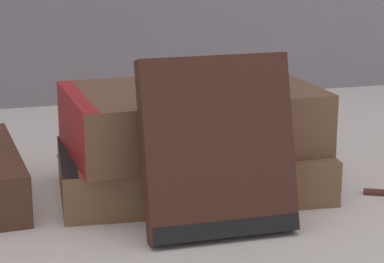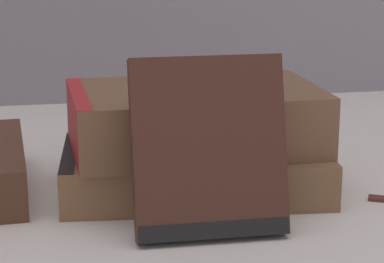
# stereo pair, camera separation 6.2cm
# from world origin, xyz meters

# --- Properties ---
(ground_plane) EXTENTS (3.00, 3.00, 0.00)m
(ground_plane) POSITION_xyz_m (0.00, 0.00, 0.00)
(ground_plane) COLOR silver
(book_flat_bottom) EXTENTS (0.23, 0.14, 0.04)m
(book_flat_bottom) POSITION_xyz_m (0.05, 0.05, 0.02)
(book_flat_bottom) COLOR brown
(book_flat_bottom) RESTS_ON ground_plane
(book_flat_top) EXTENTS (0.21, 0.13, 0.05)m
(book_flat_top) POSITION_xyz_m (0.05, 0.05, 0.06)
(book_flat_top) COLOR brown
(book_flat_top) RESTS_ON book_flat_bottom
(book_leaning_front) EXTENTS (0.11, 0.05, 0.13)m
(book_leaning_front) POSITION_xyz_m (0.05, -0.04, 0.06)
(book_leaning_front) COLOR #422319
(book_leaning_front) RESTS_ON ground_plane
(pocket_watch) EXTENTS (0.05, 0.05, 0.01)m
(pocket_watch) POSITION_xyz_m (0.08, 0.03, 0.09)
(pocket_watch) COLOR white
(pocket_watch) RESTS_ON book_flat_top
(reading_glasses) EXTENTS (0.10, 0.06, 0.00)m
(reading_glasses) POSITION_xyz_m (0.01, 0.17, 0.00)
(reading_glasses) COLOR #4C3828
(reading_glasses) RESTS_ON ground_plane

